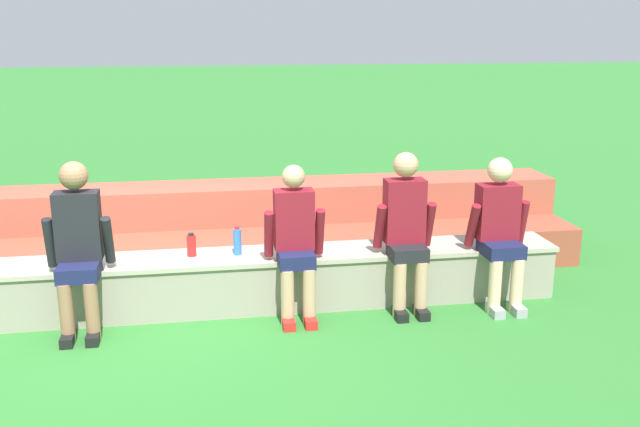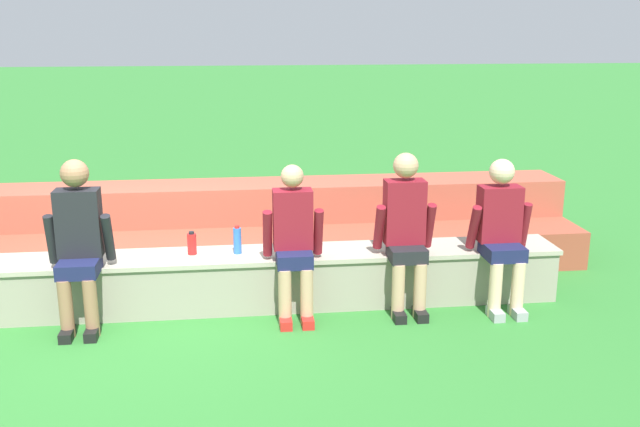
% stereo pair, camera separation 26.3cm
% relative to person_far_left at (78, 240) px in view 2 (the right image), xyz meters
% --- Properties ---
extents(ground_plane, '(80.00, 80.00, 0.00)m').
position_rel_person_far_left_xyz_m(ground_plane, '(0.47, 0.03, -0.75)').
color(ground_plane, '#2D752D').
extents(stone_seating_wall, '(7.39, 0.54, 0.49)m').
position_rel_person_far_left_xyz_m(stone_seating_wall, '(0.47, 0.28, -0.49)').
color(stone_seating_wall, gray).
rests_on(stone_seating_wall, ground).
extents(brick_bleachers, '(8.76, 1.29, 0.80)m').
position_rel_person_far_left_xyz_m(brick_bleachers, '(0.47, 1.57, -0.42)').
color(brick_bleachers, '#9D4732').
rests_on(brick_bleachers, ground).
extents(person_far_left, '(0.53, 0.55, 1.40)m').
position_rel_person_far_left_xyz_m(person_far_left, '(0.00, 0.00, 0.00)').
color(person_far_left, '#996B4C').
rests_on(person_far_left, ground).
extents(person_left_of_center, '(0.51, 0.50, 1.32)m').
position_rel_person_far_left_xyz_m(person_left_of_center, '(1.75, 0.00, -0.06)').
color(person_left_of_center, tan).
rests_on(person_left_of_center, ground).
extents(person_center, '(0.53, 0.51, 1.40)m').
position_rel_person_far_left_xyz_m(person_center, '(2.73, 0.03, -0.00)').
color(person_center, tan).
rests_on(person_center, ground).
extents(person_right_of_center, '(0.54, 0.54, 1.33)m').
position_rel_person_far_left_xyz_m(person_right_of_center, '(3.57, -0.01, -0.04)').
color(person_right_of_center, beige).
rests_on(person_right_of_center, ground).
extents(water_bottle_center_gap, '(0.07, 0.07, 0.25)m').
position_rel_person_far_left_xyz_m(water_bottle_center_gap, '(1.28, 0.30, -0.14)').
color(water_bottle_center_gap, blue).
rests_on(water_bottle_center_gap, stone_seating_wall).
extents(water_bottle_near_left, '(0.08, 0.08, 0.21)m').
position_rel_person_far_left_xyz_m(water_bottle_near_left, '(0.88, 0.33, -0.16)').
color(water_bottle_near_left, red).
rests_on(water_bottle_near_left, stone_seating_wall).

